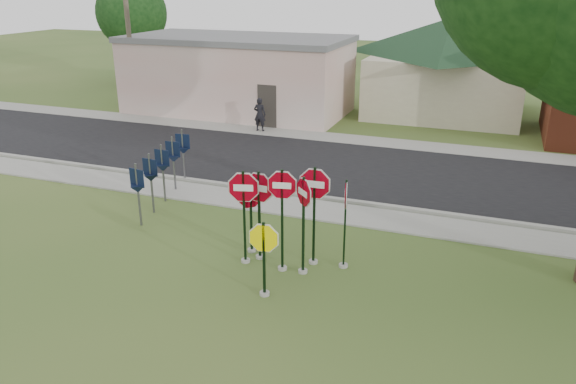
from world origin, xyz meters
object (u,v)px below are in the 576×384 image
at_px(stop_sign_center, 282,206).
at_px(stop_sign_yellow, 264,252).
at_px(pedestrian, 260,114).
at_px(stop_sign_left, 244,204).
at_px(utility_pole_near, 128,22).

xyz_separation_m(stop_sign_center, stop_sign_yellow, (0.06, -1.33, -0.62)).
bearing_deg(pedestrian, stop_sign_left, 106.54).
xyz_separation_m(stop_sign_center, stop_sign_left, (-1.07, 0.05, -0.10)).
distance_m(stop_sign_center, stop_sign_left, 1.08).
distance_m(utility_pole_near, pedestrian, 8.98).
xyz_separation_m(stop_sign_left, pedestrian, (-5.07, 12.76, -0.80)).
bearing_deg(stop_sign_left, stop_sign_yellow, -50.52).
bearing_deg(stop_sign_center, utility_pole_near, 135.59).
xyz_separation_m(stop_sign_yellow, utility_pole_near, (-14.14, 15.13, 3.81)).
relative_size(stop_sign_left, pedestrian, 1.63).
bearing_deg(utility_pole_near, stop_sign_yellow, -46.92).
bearing_deg(utility_pole_near, pedestrian, -7.14).
height_order(stop_sign_yellow, utility_pole_near, utility_pole_near).
distance_m(stop_sign_left, pedestrian, 13.75).
bearing_deg(stop_sign_center, stop_sign_left, 177.57).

